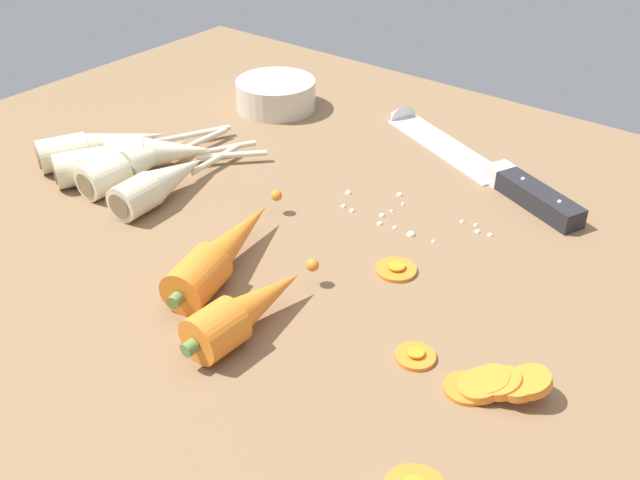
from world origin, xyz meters
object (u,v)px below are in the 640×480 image
(chefs_knife, at_px, (468,157))
(parsnip_front, at_px, (124,160))
(carrot_slice_stack, at_px, (496,384))
(parsnip_back, at_px, (163,182))
(carrot_slice_stray_far, at_px, (415,355))
(whole_carrot_second, at_px, (246,310))
(parsnip_outer, at_px, (136,163))
(carrot_slice_stray_near, at_px, (395,269))
(parsnip_mid_left, at_px, (105,145))
(whole_carrot, at_px, (223,251))
(parsnip_mid_right, at_px, (159,153))
(prep_bowl, at_px, (276,93))

(chefs_knife, xyz_separation_m, parsnip_front, (-0.30, -0.28, 0.01))
(parsnip_front, distance_m, carrot_slice_stack, 0.50)
(parsnip_back, xyz_separation_m, carrot_slice_stray_far, (0.36, -0.05, -0.02))
(parsnip_front, height_order, carrot_slice_stack, parsnip_front)
(whole_carrot_second, xyz_separation_m, parsnip_outer, (-0.28, 0.12, -0.00))
(carrot_slice_stray_far, bearing_deg, whole_carrot_second, -156.48)
(parsnip_front, bearing_deg, carrot_slice_stack, -6.21)
(parsnip_back, height_order, carrot_slice_stray_near, parsnip_back)
(parsnip_front, relative_size, carrot_slice_stack, 2.92)
(chefs_knife, bearing_deg, parsnip_back, -128.24)
(parsnip_front, height_order, parsnip_mid_left, same)
(parsnip_front, distance_m, carrot_slice_stray_far, 0.44)
(parsnip_back, relative_size, carrot_slice_stray_far, 5.96)
(whole_carrot, relative_size, parsnip_front, 0.92)
(parsnip_mid_right, relative_size, parsnip_back, 0.76)
(whole_carrot_second, height_order, carrot_slice_stray_near, whole_carrot_second)
(carrot_slice_stray_near, distance_m, carrot_slice_stray_far, 0.12)
(prep_bowl, bearing_deg, parsnip_mid_right, -87.49)
(parsnip_front, distance_m, parsnip_back, 0.08)
(carrot_slice_stack, bearing_deg, whole_carrot, -177.78)
(carrot_slice_stray_near, bearing_deg, prep_bowl, 146.66)
(carrot_slice_stack, relative_size, carrot_slice_stray_near, 1.93)
(parsnip_back, distance_m, carrot_slice_stray_near, 0.28)
(parsnip_front, height_order, parsnip_outer, same)
(chefs_knife, xyz_separation_m, whole_carrot, (-0.08, -0.34, 0.01))
(carrot_slice_stray_near, bearing_deg, whole_carrot_second, -110.04)
(parsnip_mid_left, relative_size, prep_bowl, 2.02)
(parsnip_mid_left, bearing_deg, chefs_knife, 37.28)
(carrot_slice_stray_far, bearing_deg, chefs_knife, 111.72)
(whole_carrot, height_order, parsnip_outer, whole_carrot)
(parsnip_front, xyz_separation_m, parsnip_outer, (0.02, 0.00, 0.00))
(parsnip_mid_right, bearing_deg, parsnip_mid_left, -158.13)
(whole_carrot, distance_m, carrot_slice_stray_near, 0.16)
(parsnip_mid_right, distance_m, parsnip_back, 0.07)
(whole_carrot_second, xyz_separation_m, parsnip_mid_left, (-0.35, 0.13, -0.00))
(whole_carrot_second, distance_m, parsnip_mid_right, 0.32)
(parsnip_mid_left, bearing_deg, parsnip_mid_right, 21.87)
(carrot_slice_stray_far, height_order, prep_bowl, prep_bowl)
(chefs_knife, height_order, parsnip_outer, parsnip_outer)
(whole_carrot, height_order, carrot_slice_stack, whole_carrot)
(parsnip_mid_right, height_order, parsnip_back, same)
(parsnip_back, bearing_deg, carrot_slice_stack, -6.25)
(whole_carrot_second, distance_m, parsnip_outer, 0.31)
(whole_carrot, distance_m, prep_bowl, 0.39)
(parsnip_back, distance_m, prep_bowl, 0.27)
(carrot_slice_stack, bearing_deg, carrot_slice_stray_far, -176.45)
(carrot_slice_stack, bearing_deg, whole_carrot_second, -162.92)
(parsnip_outer, distance_m, prep_bowl, 0.26)
(parsnip_mid_left, xyz_separation_m, carrot_slice_stack, (0.55, -0.07, -0.01))
(carrot_slice_stack, xyz_separation_m, carrot_slice_stray_near, (-0.15, 0.09, -0.01))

